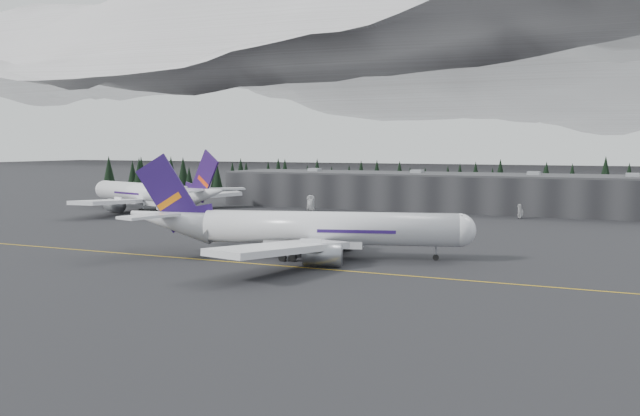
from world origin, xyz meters
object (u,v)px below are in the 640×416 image
at_px(jet_parked, 154,194).
at_px(gse_vehicle_b, 520,216).
at_px(terminal, 444,191).
at_px(gse_vehicle_a, 311,209).
at_px(jet_main, 299,228).

height_order(jet_parked, gse_vehicle_b, jet_parked).
distance_m(jet_parked, gse_vehicle_b, 119.61).
xyz_separation_m(terminal, jet_parked, (-86.89, -49.14, -0.35)).
distance_m(terminal, gse_vehicle_b, 36.37).
distance_m(terminal, jet_parked, 99.83).
height_order(terminal, gse_vehicle_b, terminal).
bearing_deg(gse_vehicle_a, jet_main, -72.17).
bearing_deg(jet_parked, jet_main, 161.40).
bearing_deg(terminal, gse_vehicle_b, -35.62).
xyz_separation_m(jet_main, jet_parked, (-87.58, 67.31, 0.09)).
bearing_deg(gse_vehicle_b, terminal, -151.29).
bearing_deg(terminal, jet_parked, -150.51).
distance_m(jet_main, gse_vehicle_a, 100.08).
xyz_separation_m(terminal, jet_main, (0.68, -116.44, -0.44)).
bearing_deg(terminal, gse_vehicle_a, -147.79).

